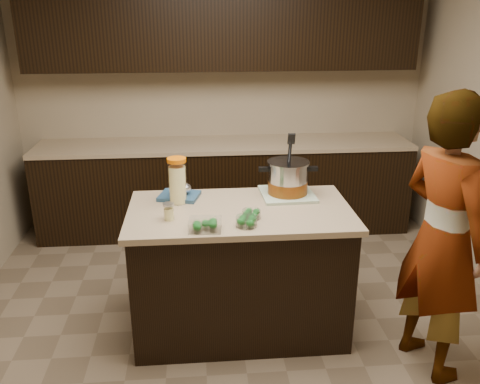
{
  "coord_description": "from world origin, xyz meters",
  "views": [
    {
      "loc": [
        -0.26,
        -3.05,
        2.16
      ],
      "look_at": [
        0.0,
        0.0,
        1.02
      ],
      "focal_mm": 38.0,
      "sensor_mm": 36.0,
      "label": 1
    }
  ],
  "objects_px": {
    "stock_pot": "(288,180)",
    "person": "(443,238)",
    "lemonade_pitcher": "(177,182)",
    "island": "(240,270)"
  },
  "relations": [
    {
      "from": "stock_pot",
      "to": "person",
      "type": "xyz_separation_m",
      "value": [
        0.8,
        -0.7,
        -0.15
      ]
    },
    {
      "from": "stock_pot",
      "to": "person",
      "type": "bearing_deg",
      "value": -38.27
    },
    {
      "from": "island",
      "to": "stock_pot",
      "type": "relative_size",
      "value": 3.54
    },
    {
      "from": "stock_pot",
      "to": "island",
      "type": "bearing_deg",
      "value": -144.16
    },
    {
      "from": "stock_pot",
      "to": "person",
      "type": "height_order",
      "value": "person"
    },
    {
      "from": "stock_pot",
      "to": "lemonade_pitcher",
      "type": "relative_size",
      "value": 1.34
    },
    {
      "from": "island",
      "to": "stock_pot",
      "type": "xyz_separation_m",
      "value": [
        0.35,
        0.22,
        0.56
      ]
    },
    {
      "from": "island",
      "to": "lemonade_pitcher",
      "type": "bearing_deg",
      "value": 158.92
    },
    {
      "from": "stock_pot",
      "to": "lemonade_pitcher",
      "type": "bearing_deg",
      "value": -171.55
    },
    {
      "from": "stock_pot",
      "to": "lemonade_pitcher",
      "type": "xyz_separation_m",
      "value": [
        -0.76,
        -0.07,
        0.03
      ]
    }
  ]
}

